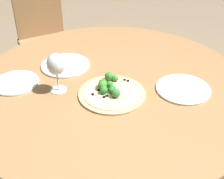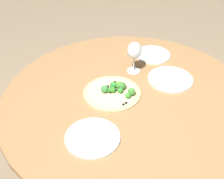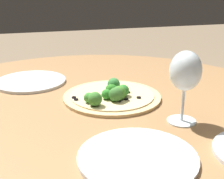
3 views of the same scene
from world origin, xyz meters
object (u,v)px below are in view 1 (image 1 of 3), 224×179
chair (45,35)px  wine_glass (56,65)px  plate_near (16,83)px  plate_side (183,89)px  pizza (111,91)px  plate_far (66,65)px

chair → wine_glass: chair is taller
plate_near → plate_side: size_ratio=0.87×
pizza → plate_far: pizza is taller
plate_near → plate_side: same height
plate_side → plate_near: bearing=-54.4°
plate_side → wine_glass: bearing=-50.3°
pizza → wine_glass: (0.14, -0.21, 0.12)m
plate_side → plate_far: bearing=-71.5°
plate_near → pizza: bearing=119.0°
wine_glass → plate_far: wine_glass is taller
pizza → chair: bearing=-114.8°
pizza → plate_far: (-0.04, -0.35, -0.01)m
plate_near → plate_far: size_ratio=0.87×
wine_glass → chair: bearing=-125.9°
wine_glass → plate_far: 0.26m
pizza → plate_side: 0.35m
chair → plate_near: 1.03m
chair → plate_far: 0.90m
pizza → plate_near: size_ratio=1.40×
chair → pizza: (0.51, 1.10, 0.22)m
plate_near → plate_side: (-0.48, 0.66, 0.00)m
plate_far → plate_near: bearing=-13.1°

